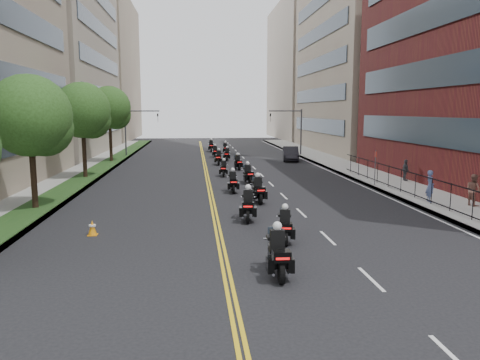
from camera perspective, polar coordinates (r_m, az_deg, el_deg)
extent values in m
plane|color=black|center=(15.33, 4.17, -12.36)|extent=(160.00, 160.00, 0.00)
cube|color=gray|center=(42.05, 14.59, 0.86)|extent=(4.00, 90.00, 0.15)
cube|color=gray|center=(40.61, -19.10, 0.40)|extent=(4.00, 90.00, 0.15)
cube|color=#163E17|center=(40.42, -18.01, 0.55)|extent=(2.00, 90.00, 0.04)
cube|color=#333F4C|center=(35.24, 22.28, 4.67)|extent=(0.12, 25.80, 1.80)
cube|color=#333F4C|center=(35.25, 22.65, 11.17)|extent=(0.12, 25.80, 1.80)
cube|color=#333F4C|center=(35.70, 23.03, 17.58)|extent=(0.12, 25.80, 1.80)
cube|color=gray|center=(67.26, 16.01, 16.32)|extent=(15.00, 28.00, 30.00)
cube|color=#333F4C|center=(64.28, 9.27, 6.62)|extent=(0.12, 24.08, 1.80)
cube|color=#333F4C|center=(64.28, 9.36, 10.19)|extent=(0.12, 24.08, 1.80)
cube|color=#333F4C|center=(64.54, 9.45, 13.74)|extent=(0.12, 24.08, 1.80)
cube|color=#333F4C|center=(65.03, 9.54, 17.25)|extent=(0.12, 24.08, 1.80)
cube|color=#333F4C|center=(65.77, 9.63, 20.69)|extent=(0.12, 24.08, 1.80)
cube|color=gray|center=(95.48, 9.20, 12.90)|extent=(15.00, 28.00, 26.00)
cube|color=#333F4C|center=(33.22, -25.87, 4.27)|extent=(0.12, 25.80, 1.80)
cube|color=#333F4C|center=(33.23, -26.32, 11.15)|extent=(0.12, 25.80, 1.80)
cube|color=#333F4C|center=(33.71, -26.78, 17.94)|extent=(0.12, 25.80, 1.80)
cube|color=gray|center=(66.13, -23.88, 17.83)|extent=(16.00, 28.00, 34.00)
cube|color=#333F4C|center=(63.20, -16.16, 6.37)|extent=(0.12, 24.08, 1.80)
cube|color=#333F4C|center=(63.20, -16.31, 10.00)|extent=(0.12, 24.08, 1.80)
cube|color=#333F4C|center=(63.46, -16.46, 13.61)|extent=(0.12, 24.08, 1.80)
cube|color=#333F4C|center=(63.96, -16.62, 17.17)|extent=(0.12, 24.08, 1.80)
cube|color=gray|center=(94.46, -17.96, 12.65)|extent=(16.00, 28.00, 26.00)
cube|color=black|center=(29.64, 21.51, 0.42)|extent=(0.05, 28.00, 0.05)
cube|color=black|center=(29.84, 21.37, -2.05)|extent=(0.05, 28.00, 0.05)
cylinder|color=black|center=(27.70, -23.92, 1.46)|extent=(0.32, 0.32, 4.83)
sphere|color=#244717|center=(27.53, -24.27, 7.17)|extent=(4.40, 4.40, 4.40)
sphere|color=#244717|center=(27.75, -22.74, 5.83)|extent=(3.08, 3.08, 3.08)
cylinder|color=black|center=(39.21, -18.48, 3.80)|extent=(0.32, 0.32, 5.11)
sphere|color=#244717|center=(39.10, -18.68, 8.07)|extent=(4.40, 4.40, 4.40)
sphere|color=#244717|center=(39.37, -17.64, 7.05)|extent=(3.08, 3.08, 3.08)
cylinder|color=black|center=(50.94, -15.51, 5.07)|extent=(0.32, 0.32, 5.39)
sphere|color=#244717|center=(50.87, -15.65, 8.53)|extent=(4.40, 4.40, 4.40)
sphere|color=#244717|center=(51.17, -14.87, 7.69)|extent=(3.08, 3.08, 3.08)
cylinder|color=#3F3F44|center=(57.66, 7.45, 5.77)|extent=(0.18, 0.18, 5.60)
cylinder|color=#3F3F44|center=(57.18, 5.53, 8.38)|extent=(4.00, 0.14, 0.14)
imported|color=black|center=(56.87, 3.72, 7.60)|extent=(0.16, 0.20, 1.00)
cylinder|color=#3F3F44|center=(56.75, -13.78, 5.55)|extent=(0.18, 0.18, 5.60)
cylinder|color=#3F3F44|center=(56.44, -11.85, 8.24)|extent=(4.00, 0.14, 0.14)
imported|color=black|center=(56.28, -9.99, 7.48)|extent=(0.16, 0.20, 1.00)
cylinder|color=black|center=(15.11, 5.06, -11.21)|extent=(0.17, 0.73, 0.73)
cylinder|color=black|center=(16.72, 4.10, -9.24)|extent=(0.17, 0.73, 0.73)
cube|color=black|center=(15.82, 4.57, -9.14)|extent=(0.48, 1.46, 0.43)
cube|color=silver|center=(15.95, 4.53, -9.93)|extent=(0.42, 0.60, 0.32)
cube|color=black|center=(14.93, 5.09, -9.19)|extent=(0.57, 0.46, 0.34)
cube|color=red|center=(14.73, 5.23, -9.53)|extent=(0.43, 0.04, 0.08)
cube|color=black|center=(15.72, 4.56, -7.22)|extent=(0.48, 0.31, 0.67)
sphere|color=silver|center=(15.61, 4.57, -5.61)|extent=(0.31, 0.31, 0.31)
cylinder|color=black|center=(19.10, 5.62, -7.13)|extent=(0.22, 0.66, 0.65)
cylinder|color=black|center=(20.57, 5.35, -5.99)|extent=(0.22, 0.66, 0.65)
cube|color=black|center=(19.77, 5.49, -5.79)|extent=(0.57, 1.33, 0.38)
cube|color=silver|center=(19.87, 5.47, -6.37)|extent=(0.43, 0.57, 0.29)
cube|color=black|center=(18.97, 5.64, -5.69)|extent=(0.54, 0.46, 0.30)
cube|color=red|center=(18.78, 5.67, -5.89)|extent=(0.38, 0.08, 0.07)
cube|color=black|center=(19.70, 5.50, -4.41)|extent=(0.45, 0.32, 0.59)
sphere|color=silver|center=(19.63, 5.52, -3.27)|extent=(0.28, 0.28, 0.28)
cylinder|color=black|center=(22.73, 0.98, -4.46)|extent=(0.23, 0.74, 0.73)
cylinder|color=black|center=(24.39, 0.99, -3.56)|extent=(0.23, 0.74, 0.73)
cube|color=black|center=(23.50, 0.99, -3.28)|extent=(0.62, 1.48, 0.43)
cube|color=silver|center=(23.60, 0.99, -3.84)|extent=(0.47, 0.63, 0.32)
cube|color=black|center=(22.61, 0.98, -3.09)|extent=(0.60, 0.51, 0.34)
cube|color=red|center=(22.40, 0.98, -3.25)|extent=(0.43, 0.08, 0.07)
cube|color=black|center=(23.45, 0.99, -1.98)|extent=(0.50, 0.35, 0.66)
sphere|color=silver|center=(23.38, 0.99, -0.89)|extent=(0.31, 0.31, 0.31)
cylinder|color=black|center=(27.23, 2.50, -2.31)|extent=(0.18, 0.72, 0.72)
cylinder|color=black|center=(28.87, 1.89, -1.68)|extent=(0.18, 0.72, 0.72)
cube|color=black|center=(27.99, 2.19, -1.39)|extent=(0.50, 1.44, 0.42)
cube|color=silver|center=(28.09, 2.17, -1.86)|extent=(0.42, 0.60, 0.32)
cube|color=black|center=(27.13, 2.50, -1.17)|extent=(0.57, 0.47, 0.34)
cube|color=red|center=(26.92, 2.59, -1.29)|extent=(0.42, 0.05, 0.07)
cube|color=black|center=(27.96, 2.18, -0.30)|extent=(0.48, 0.31, 0.66)
sphere|color=silver|center=(27.91, 2.18, 0.60)|extent=(0.31, 0.31, 0.31)
cylinder|color=black|center=(30.76, -0.79, -1.10)|extent=(0.15, 0.66, 0.66)
cylinder|color=black|center=(32.30, -0.98, -0.65)|extent=(0.15, 0.66, 0.66)
cube|color=black|center=(31.49, -0.89, -0.38)|extent=(0.43, 1.32, 0.39)
cube|color=silver|center=(31.57, -0.89, -0.77)|extent=(0.38, 0.54, 0.29)
cube|color=black|center=(30.68, -0.79, -0.17)|extent=(0.51, 0.42, 0.31)
cube|color=red|center=(30.48, -0.77, -0.26)|extent=(0.39, 0.04, 0.07)
cube|color=black|center=(31.46, -0.90, 0.51)|extent=(0.43, 0.28, 0.60)
sphere|color=silver|center=(31.42, -0.90, 1.25)|extent=(0.28, 0.28, 0.28)
cylinder|color=black|center=(34.57, 1.22, -0.04)|extent=(0.20, 0.67, 0.66)
cylinder|color=black|center=(36.07, 0.69, 0.32)|extent=(0.20, 0.67, 0.66)
cube|color=black|center=(35.28, 0.95, 0.58)|extent=(0.54, 1.35, 0.39)
cube|color=silver|center=(35.36, 0.93, 0.23)|extent=(0.42, 0.57, 0.29)
cube|color=black|center=(34.50, 1.22, 0.79)|extent=(0.54, 0.46, 0.31)
cube|color=red|center=(34.30, 1.30, 0.71)|extent=(0.39, 0.07, 0.07)
cube|color=black|center=(35.27, 0.94, 1.37)|extent=(0.45, 0.31, 0.60)
sphere|color=silver|center=(35.23, 0.93, 2.03)|extent=(0.28, 0.28, 0.28)
cylinder|color=black|center=(38.43, -2.04, 0.78)|extent=(0.19, 0.62, 0.61)
cylinder|color=black|center=(39.86, -1.94, 1.05)|extent=(0.19, 0.62, 0.61)
cube|color=black|center=(39.11, -1.99, 1.28)|extent=(0.51, 1.25, 0.36)
cube|color=silver|center=(39.18, -1.99, 0.99)|extent=(0.40, 0.53, 0.27)
cube|color=black|center=(38.37, -2.04, 1.47)|extent=(0.51, 0.43, 0.29)
cube|color=red|center=(38.19, -2.06, 1.41)|extent=(0.36, 0.07, 0.06)
cube|color=black|center=(39.10, -1.99, 1.95)|extent=(0.42, 0.29, 0.56)
sphere|color=silver|center=(39.07, -1.99, 2.50)|extent=(0.26, 0.26, 0.26)
cylinder|color=black|center=(42.83, -0.11, 1.59)|extent=(0.20, 0.65, 0.64)
cylinder|color=black|center=(44.28, -0.51, 1.82)|extent=(0.20, 0.65, 0.64)
cube|color=black|center=(43.52, -0.31, 2.05)|extent=(0.53, 1.30, 0.37)
cube|color=silver|center=(43.59, -0.32, 1.77)|extent=(0.41, 0.55, 0.28)
cube|color=black|center=(42.77, -0.11, 2.24)|extent=(0.53, 0.45, 0.30)
cube|color=red|center=(42.58, -0.05, 2.18)|extent=(0.37, 0.07, 0.07)
cube|color=black|center=(43.52, -0.33, 2.67)|extent=(0.44, 0.31, 0.58)
sphere|color=silver|center=(43.49, -0.33, 3.18)|extent=(0.27, 0.27, 0.27)
cylinder|color=black|center=(46.68, -2.65, 2.18)|extent=(0.21, 0.69, 0.68)
cylinder|color=black|center=(48.28, -2.55, 2.39)|extent=(0.21, 0.69, 0.68)
cube|color=black|center=(47.45, -2.60, 2.63)|extent=(0.56, 1.39, 0.40)
cube|color=silver|center=(47.52, -2.60, 2.35)|extent=(0.44, 0.59, 0.30)
cube|color=black|center=(46.63, -2.66, 2.82)|extent=(0.56, 0.47, 0.32)
cube|color=red|center=(46.42, -2.67, 2.77)|extent=(0.40, 0.07, 0.07)
cube|color=black|center=(47.45, -2.60, 3.24)|extent=(0.47, 0.33, 0.62)
sphere|color=silver|center=(47.42, -2.61, 3.74)|extent=(0.29, 0.29, 0.29)
cylinder|color=black|center=(50.72, -1.64, 2.67)|extent=(0.22, 0.66, 0.65)
cylinder|color=black|center=(52.23, -1.53, 2.84)|extent=(0.22, 0.66, 0.65)
cube|color=black|center=(51.45, -1.58, 3.05)|extent=(0.57, 1.32, 0.38)
cube|color=silver|center=(51.51, -1.58, 2.81)|extent=(0.43, 0.57, 0.28)
cube|color=black|center=(50.67, -1.64, 3.22)|extent=(0.54, 0.46, 0.30)
cube|color=red|center=(50.47, -1.65, 3.18)|extent=(0.38, 0.08, 0.07)
cube|color=black|center=(51.45, -1.58, 3.58)|extent=(0.45, 0.32, 0.59)
sphere|color=silver|center=(51.43, -1.58, 4.02)|extent=(0.28, 0.28, 0.28)
cylinder|color=black|center=(54.33, -3.01, 3.04)|extent=(0.14, 0.64, 0.64)
cylinder|color=black|center=(55.82, -3.10, 3.18)|extent=(0.14, 0.64, 0.64)
cube|color=black|center=(55.05, -3.06, 3.39)|extent=(0.41, 1.27, 0.37)
cube|color=silver|center=(55.12, -3.06, 3.17)|extent=(0.36, 0.52, 0.28)
cube|color=black|center=(54.29, -3.02, 3.55)|extent=(0.49, 0.40, 0.30)
cube|color=red|center=(54.10, -3.00, 3.51)|extent=(0.37, 0.03, 0.07)
cube|color=black|center=(55.06, -3.07, 3.87)|extent=(0.41, 0.27, 0.58)
sphere|color=silver|center=(55.04, -3.07, 4.28)|extent=(0.27, 0.27, 0.27)
cylinder|color=black|center=(58.94, -1.72, 3.47)|extent=(0.16, 0.64, 0.64)
cylinder|color=black|center=(60.42, -1.89, 3.60)|extent=(0.16, 0.64, 0.64)
cube|color=black|center=(59.66, -1.81, 3.79)|extent=(0.45, 1.28, 0.37)
cube|color=silver|center=(59.72, -1.81, 3.58)|extent=(0.38, 0.53, 0.28)
cube|color=black|center=(58.90, -1.73, 3.95)|extent=(0.50, 0.42, 0.30)
cube|color=red|center=(58.71, -1.70, 3.91)|extent=(0.38, 0.05, 0.07)
cube|color=black|center=(59.67, -1.81, 4.24)|extent=(0.42, 0.28, 0.58)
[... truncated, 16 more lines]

